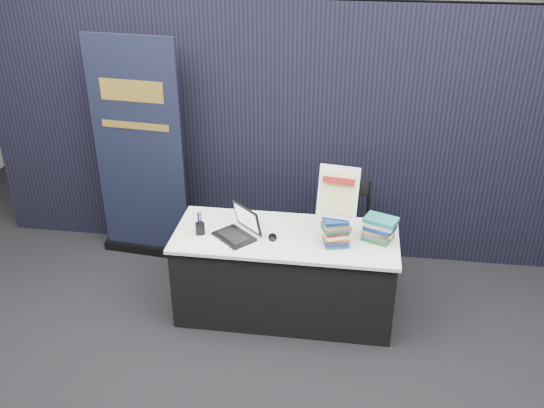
{
  "coord_description": "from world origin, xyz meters",
  "views": [
    {
      "loc": [
        0.48,
        -3.61,
        3.23
      ],
      "look_at": [
        -0.11,
        0.55,
        1.02
      ],
      "focal_mm": 40.0,
      "sensor_mm": 36.0,
      "label": 1
    }
  ],
  "objects": [
    {
      "name": "drape_partition",
      "position": [
        0.0,
        1.6,
        1.2
      ],
      "size": [
        6.0,
        0.08,
        2.4
      ],
      "primitive_type": "cube",
      "color": "black",
      "rests_on": "floor"
    },
    {
      "name": "info_sign",
      "position": [
        0.4,
        0.49,
        1.18
      ],
      "size": [
        0.32,
        0.17,
        0.42
      ],
      "rotation": [
        0.0,
        0.0,
        -0.15
      ],
      "color": "black",
      "rests_on": "book_stack_tall"
    },
    {
      "name": "book_stack_tall",
      "position": [
        0.4,
        0.46,
        0.87
      ],
      "size": [
        0.23,
        0.2,
        0.23
      ],
      "rotation": [
        0.0,
        0.0,
        0.32
      ],
      "color": "#1C6C67",
      "rests_on": "display_table"
    },
    {
      "name": "stacking_chair",
      "position": [
        0.45,
        1.09,
        0.54
      ],
      "size": [
        0.52,
        0.53,
        0.98
      ],
      "rotation": [
        0.0,
        0.0,
        -0.21
      ],
      "color": "black",
      "rests_on": "floor"
    },
    {
      "name": "book_stack_short",
      "position": [
        0.74,
        0.59,
        0.85
      ],
      "size": [
        0.28,
        0.25,
        0.2
      ],
      "rotation": [
        0.0,
        0.0,
        -0.37
      ],
      "color": "#1C6A2C",
      "rests_on": "display_table"
    },
    {
      "name": "mouse",
      "position": [
        -0.09,
        0.48,
        0.77
      ],
      "size": [
        0.09,
        0.12,
        0.03
      ],
      "primitive_type": "ellipsoid",
      "rotation": [
        0.0,
        0.0,
        0.22
      ],
      "color": "black",
      "rests_on": "display_table"
    },
    {
      "name": "brochure_left",
      "position": [
        -0.55,
        0.34,
        0.75
      ],
      "size": [
        0.33,
        0.27,
        0.0
      ],
      "primitive_type": "cube",
      "rotation": [
        0.0,
        0.0,
        -0.21
      ],
      "color": "white",
      "rests_on": "display_table"
    },
    {
      "name": "brochure_mid",
      "position": [
        -0.67,
        0.31,
        0.75
      ],
      "size": [
        0.33,
        0.26,
        0.0
      ],
      "primitive_type": "cube",
      "rotation": [
        0.0,
        0.0,
        0.19
      ],
      "color": "silver",
      "rests_on": "display_table"
    },
    {
      "name": "laptop",
      "position": [
        -0.4,
        0.49,
        0.81
      ],
      "size": [
        0.38,
        0.43,
        0.24
      ],
      "rotation": [
        0.0,
        0.0,
        -0.74
      ],
      "color": "black",
      "rests_on": "display_table"
    },
    {
      "name": "floor",
      "position": [
        0.0,
        0.0,
        0.0
      ],
      "size": [
        8.0,
        8.0,
        0.0
      ],
      "primitive_type": "plane",
      "color": "black",
      "rests_on": "ground"
    },
    {
      "name": "wall_back",
      "position": [
        0.0,
        4.0,
        1.75
      ],
      "size": [
        8.0,
        0.02,
        3.5
      ],
      "primitive_type": "cube",
      "color": "#AEABA4",
      "rests_on": "floor"
    },
    {
      "name": "brochure_right",
      "position": [
        -0.4,
        0.57,
        0.75
      ],
      "size": [
        0.3,
        0.23,
        0.0
      ],
      "primitive_type": "cube",
      "rotation": [
        0.0,
        0.0,
        0.12
      ],
      "color": "silver",
      "rests_on": "display_table"
    },
    {
      "name": "pen_cup",
      "position": [
        -0.68,
        0.47,
        0.8
      ],
      "size": [
        0.08,
        0.08,
        0.1
      ],
      "primitive_type": "cylinder",
      "rotation": [
        0.0,
        0.0,
        -0.11
      ],
      "color": "black",
      "rests_on": "display_table"
    },
    {
      "name": "display_table",
      "position": [
        0.0,
        0.55,
        0.38
      ],
      "size": [
        1.8,
        0.75,
        0.75
      ],
      "color": "black",
      "rests_on": "floor"
    },
    {
      "name": "pullup_banner",
      "position": [
        -1.45,
        1.29,
        0.95
      ],
      "size": [
        0.91,
        0.19,
        2.14
      ],
      "rotation": [
        0.0,
        0.0,
        -0.1
      ],
      "color": "black",
      "rests_on": "floor"
    }
  ]
}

